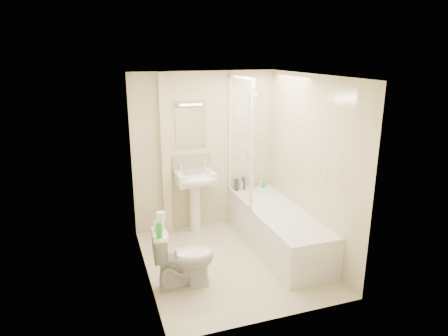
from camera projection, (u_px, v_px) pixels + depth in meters
name	position (u px, v px, depth m)	size (l,w,h in m)	color
floor	(232.00, 261.00, 5.27)	(2.50, 2.50, 0.00)	beige
wall_back	(205.00, 152.00, 6.07)	(2.20, 0.02, 2.40)	beige
wall_left	(143.00, 184.00, 4.60)	(0.02, 2.50, 2.40)	beige
wall_right	(311.00, 167.00, 5.27)	(0.02, 2.50, 2.40)	beige
ceiling	(233.00, 76.00, 4.60)	(2.20, 2.50, 0.02)	white
tile_back	(251.00, 134.00, 6.23)	(0.70, 0.01, 1.75)	beige
tile_right	(303.00, 147.00, 5.39)	(0.01, 2.10, 1.75)	beige
pipe_boxing	(165.00, 156.00, 5.83)	(0.12, 0.12, 2.40)	beige
splashback	(192.00, 164.00, 6.04)	(0.60, 0.01, 0.30)	beige
mirror	(191.00, 128.00, 5.89)	(0.46, 0.01, 0.60)	white
strip_light	(191.00, 103.00, 5.76)	(0.42, 0.07, 0.07)	silver
bathtub	(278.00, 228.00, 5.60)	(0.70, 2.10, 0.55)	white
shower_screen	(240.00, 140.00, 5.71)	(0.04, 0.92, 1.80)	white
shower_fixture	(252.00, 127.00, 6.15)	(0.10, 0.16, 0.99)	white
pedestal_sink	(196.00, 185.00, 5.91)	(0.56, 0.51, 1.08)	white
bottle_black_a	(236.00, 185.00, 6.30)	(0.07, 0.07, 0.19)	black
bottle_white_a	(241.00, 186.00, 6.33)	(0.05, 0.05, 0.14)	white
bottle_black_b	(243.00, 183.00, 6.33)	(0.06, 0.06, 0.20)	black
bottle_blue	(252.00, 184.00, 6.38)	(0.05, 0.05, 0.14)	navy
bottle_cream	(253.00, 183.00, 6.38)	(0.05, 0.05, 0.19)	beige
bottle_white_b	(260.00, 184.00, 6.43)	(0.05, 0.05, 0.12)	white
bottle_green	(263.00, 184.00, 6.45)	(0.06, 0.06, 0.10)	green
toilet	(184.00, 257.00, 4.65)	(0.74, 0.46, 0.72)	white
toilet_roll_lower	(159.00, 226.00, 4.52)	(0.12, 0.12, 0.10)	white
toilet_roll_upper	(161.00, 216.00, 4.53)	(0.10, 0.10, 0.10)	white
green_bottle	(159.00, 230.00, 4.33)	(0.06, 0.06, 0.18)	green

